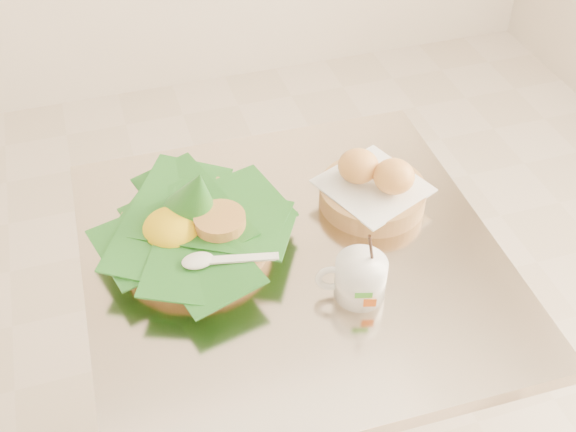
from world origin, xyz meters
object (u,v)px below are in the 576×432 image
object	(u,v)px
rice_basket	(194,224)
bread_basket	(373,187)
coffee_mug	(359,277)
cafe_table	(292,335)

from	to	relation	value
rice_basket	bread_basket	bearing A→B (deg)	1.45
rice_basket	coffee_mug	size ratio (longest dim) A/B	2.30
rice_basket	coffee_mug	distance (m)	0.30
bread_basket	cafe_table	bearing A→B (deg)	-154.83
bread_basket	coffee_mug	size ratio (longest dim) A/B	1.52
rice_basket	bread_basket	xyz separation A→B (m)	(0.33, 0.01, -0.01)
rice_basket	bread_basket	distance (m)	0.33
cafe_table	rice_basket	xyz separation A→B (m)	(-0.15, 0.08, 0.26)
cafe_table	rice_basket	world-z (taller)	rice_basket
cafe_table	bread_basket	size ratio (longest dim) A/B	3.47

